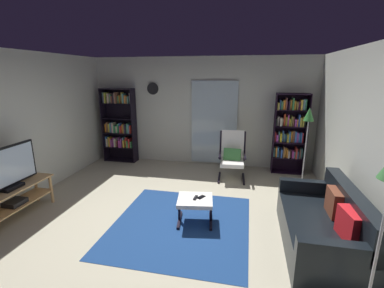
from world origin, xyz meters
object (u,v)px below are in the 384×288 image
at_px(leather_sofa, 324,227).
at_px(wall_clock, 153,89).
at_px(floor_lamp_by_shelf, 308,124).
at_px(bookshelf_near_sofa, 290,131).
at_px(lounge_armchair, 232,154).
at_px(ottoman, 195,203).
at_px(bookshelf_near_tv, 119,124).
at_px(tv_stand, 14,199).
at_px(cell_phone, 201,197).
at_px(tv_remote, 195,198).
at_px(television, 8,169).

relative_size(leather_sofa, wall_clock, 6.06).
bearing_deg(wall_clock, floor_lamp_by_shelf, -16.11).
xyz_separation_m(floor_lamp_by_shelf, wall_clock, (-3.44, 0.99, 0.57)).
bearing_deg(bookshelf_near_sofa, wall_clock, 176.81).
distance_m(lounge_armchair, ottoman, 2.02).
bearing_deg(leather_sofa, bookshelf_near_tv, 146.13).
distance_m(tv_stand, ottoman, 2.79).
relative_size(leather_sofa, cell_phone, 12.56).
height_order(tv_stand, cell_phone, tv_stand).
bearing_deg(ottoman, bookshelf_near_tv, 133.97).
xyz_separation_m(bookshelf_near_sofa, leather_sofa, (0.11, -2.82, -0.66)).
bearing_deg(ottoman, lounge_armchair, 77.84).
bearing_deg(leather_sofa, floor_lamp_by_shelf, 87.48).
relative_size(lounge_armchair, wall_clock, 3.53).
bearing_deg(floor_lamp_by_shelf, tv_remote, -136.61).
xyz_separation_m(leather_sofa, wall_clock, (-3.35, 3.00, 1.55)).
xyz_separation_m(television, tv_remote, (2.74, 0.51, -0.43)).
bearing_deg(bookshelf_near_sofa, tv_remote, -122.72).
relative_size(television, lounge_armchair, 0.98).
xyz_separation_m(television, floor_lamp_by_shelf, (4.57, 2.24, 0.45)).
distance_m(bookshelf_near_sofa, lounge_armchair, 1.42).
relative_size(tv_stand, lounge_armchair, 1.31).
bearing_deg(ottoman, tv_stand, -169.67).
height_order(television, floor_lamp_by_shelf, floor_lamp_by_shelf).
bearing_deg(ottoman, leather_sofa, -8.68).
xyz_separation_m(bookshelf_near_tv, bookshelf_near_sofa, (4.12, -0.02, 0.01)).
xyz_separation_m(lounge_armchair, wall_clock, (-2.03, 0.77, 1.32)).
height_order(bookshelf_near_sofa, tv_remote, bookshelf_near_sofa).
bearing_deg(television, ottoman, 10.38).
xyz_separation_m(bookshelf_near_sofa, wall_clock, (-3.24, 0.18, 0.89)).
relative_size(cell_phone, floor_lamp_by_shelf, 0.09).
bearing_deg(leather_sofa, cell_phone, 169.09).
bearing_deg(tv_remote, leather_sofa, -4.50).
relative_size(tv_stand, cell_phone, 9.53).
bearing_deg(ottoman, wall_clock, 120.39).
height_order(lounge_armchair, tv_remote, lounge_armchair).
height_order(tv_stand, television, television).
distance_m(leather_sofa, tv_remote, 1.77).
bearing_deg(bookshelf_near_tv, tv_remote, -45.88).
bearing_deg(tv_stand, ottoman, 10.33).
relative_size(cell_phone, wall_clock, 0.48).
xyz_separation_m(tv_stand, lounge_armchair, (3.16, 2.46, 0.19)).
bearing_deg(leather_sofa, bookshelf_near_sofa, 92.21).
bearing_deg(bookshelf_near_sofa, bookshelf_near_tv, 179.78).
relative_size(bookshelf_near_sofa, ottoman, 3.07).
distance_m(lounge_armchair, cell_phone, 1.94).
distance_m(cell_phone, wall_clock, 3.48).
height_order(bookshelf_near_sofa, ottoman, bookshelf_near_sofa).
bearing_deg(wall_clock, leather_sofa, -41.85).
xyz_separation_m(bookshelf_near_tv, ottoman, (2.48, -2.57, -0.63)).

